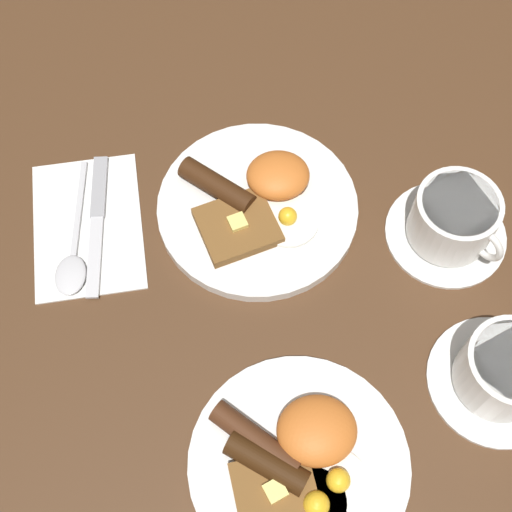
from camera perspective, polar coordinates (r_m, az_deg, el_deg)
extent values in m
plane|color=#4C301C|center=(0.88, 0.12, 3.62)|extent=(3.00, 3.00, 0.00)
cylinder|color=white|center=(0.87, 0.12, 3.87)|extent=(0.25, 0.25, 0.01)
cylinder|color=white|center=(0.85, 2.62, 2.88)|extent=(0.07, 0.07, 0.01)
sphere|color=yellow|center=(0.85, 2.55, 3.19)|extent=(0.02, 0.02, 0.02)
ellipsoid|color=orange|center=(0.87, 1.77, 6.47)|extent=(0.08, 0.07, 0.03)
cylinder|color=#3B200E|center=(0.87, -3.15, 5.63)|extent=(0.09, 0.09, 0.03)
cube|color=brown|center=(0.85, -1.48, 2.41)|extent=(0.11, 0.10, 0.01)
cube|color=#F4E072|center=(0.84, -1.49, 2.74)|extent=(0.02, 0.02, 0.01)
cylinder|color=white|center=(0.77, 3.45, -16.29)|extent=(0.23, 0.23, 0.01)
cylinder|color=white|center=(0.75, 6.44, -17.60)|extent=(0.07, 0.07, 0.01)
sphere|color=yellow|center=(0.75, 6.60, -17.40)|extent=(0.02, 0.02, 0.02)
cylinder|color=white|center=(0.75, 4.48, -19.07)|extent=(0.07, 0.07, 0.01)
sphere|color=yellow|center=(0.74, 4.85, -19.18)|extent=(0.03, 0.03, 0.03)
ellipsoid|color=orange|center=(0.75, 4.90, -13.74)|extent=(0.08, 0.07, 0.04)
cylinder|color=#472614|center=(0.75, -0.03, -14.47)|extent=(0.09, 0.09, 0.02)
cylinder|color=#341C0B|center=(0.74, 0.86, -16.23)|extent=(0.09, 0.07, 0.03)
cube|color=brown|center=(0.75, 1.54, -18.35)|extent=(0.09, 0.08, 0.01)
cube|color=#F4E072|center=(0.74, 1.56, -18.23)|extent=(0.03, 0.03, 0.01)
cylinder|color=white|center=(0.89, 14.94, 1.79)|extent=(0.15, 0.15, 0.01)
cylinder|color=white|center=(0.86, 15.52, 2.99)|extent=(0.10, 0.10, 0.07)
cylinder|color=brown|center=(0.83, 16.04, 4.06)|extent=(0.09, 0.09, 0.00)
torus|color=white|center=(0.85, 17.96, 0.87)|extent=(0.03, 0.04, 0.05)
cylinder|color=white|center=(0.83, 18.59, -9.41)|extent=(0.15, 0.15, 0.01)
cylinder|color=white|center=(0.80, 19.37, -8.57)|extent=(0.10, 0.10, 0.07)
cube|color=white|center=(0.89, -13.32, 2.27)|extent=(0.14, 0.20, 0.01)
cube|color=silver|center=(0.86, -12.78, -0.04)|extent=(0.02, 0.11, 0.00)
cube|color=#9E9EA3|center=(0.91, -12.44, 5.42)|extent=(0.02, 0.09, 0.01)
ellipsoid|color=silver|center=(0.86, -14.62, -1.48)|extent=(0.04, 0.05, 0.01)
cube|color=silver|center=(0.90, -13.98, 3.77)|extent=(0.02, 0.13, 0.00)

